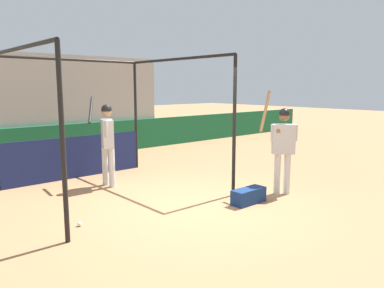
{
  "coord_description": "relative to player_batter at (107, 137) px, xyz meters",
  "views": [
    {
      "loc": [
        -4.31,
        -4.82,
        2.15
      ],
      "look_at": [
        0.73,
        0.88,
        0.97
      ],
      "focal_mm": 35.0,
      "sensor_mm": 36.0,
      "label": 1
    }
  ],
  "objects": [
    {
      "name": "baseball",
      "position": [
        -1.53,
        -1.84,
        -1.04
      ],
      "size": [
        0.07,
        0.07,
        0.07
      ],
      "color": "white",
      "rests_on": "ground"
    },
    {
      "name": "player_batter",
      "position": [
        0.0,
        0.0,
        0.0
      ],
      "size": [
        0.59,
        0.95,
        1.92
      ],
      "rotation": [
        0.0,
        0.0,
        1.18
      ],
      "color": "silver",
      "rests_on": "ground"
    },
    {
      "name": "batting_cage",
      "position": [
        -0.21,
        0.44,
        0.14
      ],
      "size": [
        3.47,
        3.53,
        2.78
      ],
      "color": "black",
      "rests_on": "ground"
    },
    {
      "name": "ground_plane",
      "position": [
        0.43,
        -2.32,
        -1.07
      ],
      "size": [
        60.0,
        60.0,
        0.0
      ],
      "primitive_type": "plane",
      "color": "#A8754C"
    },
    {
      "name": "equipment_bag",
      "position": [
        1.33,
        -2.82,
        -0.93
      ],
      "size": [
        0.7,
        0.28,
        0.28
      ],
      "color": "navy",
      "rests_on": "ground"
    },
    {
      "name": "bleacher_section",
      "position": [
        0.43,
        5.74,
        0.47
      ],
      "size": [
        7.05,
        4.0,
        3.1
      ],
      "color": "#9E9E99",
      "rests_on": "ground"
    },
    {
      "name": "player_waiting",
      "position": [
        2.3,
        -2.85,
        -0.03
      ],
      "size": [
        0.77,
        0.64,
        2.07
      ],
      "rotation": [
        0.0,
        0.0,
        2.38
      ],
      "color": "silver",
      "rests_on": "ground"
    },
    {
      "name": "outfield_wall",
      "position": [
        0.43,
        3.68,
        -0.56
      ],
      "size": [
        24.0,
        0.12,
        1.02
      ],
      "color": "#196038",
      "rests_on": "ground"
    }
  ]
}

